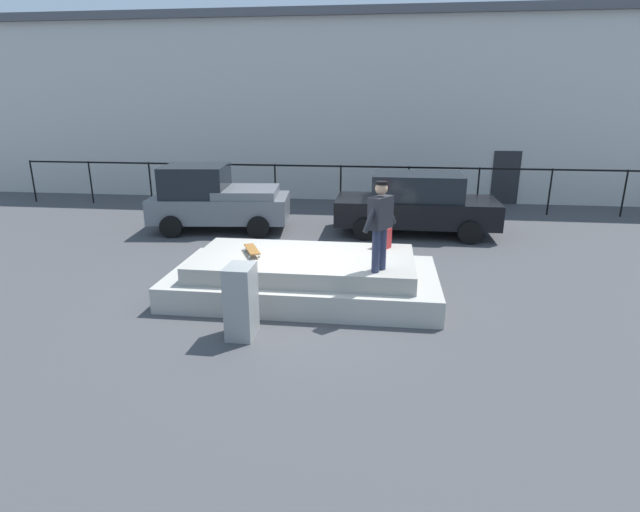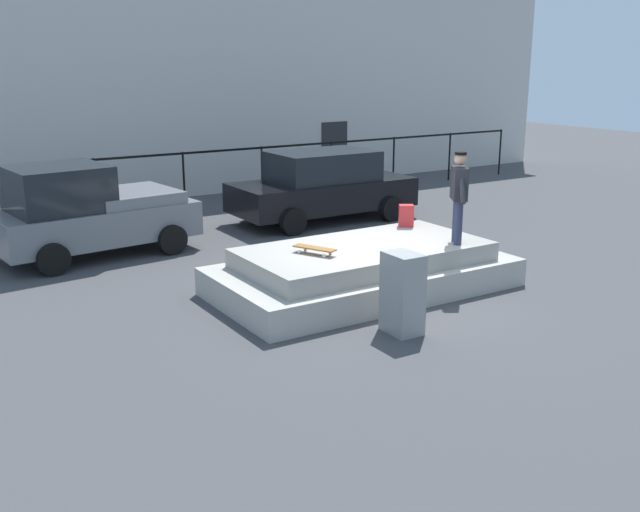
{
  "view_description": "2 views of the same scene",
  "coord_description": "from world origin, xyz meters",
  "px_view_note": "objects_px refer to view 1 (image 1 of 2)",
  "views": [
    {
      "loc": [
        1.51,
        -9.21,
        3.82
      ],
      "look_at": [
        0.15,
        1.59,
        0.44
      ],
      "focal_mm": 28.23,
      "sensor_mm": 36.0,
      "label": 1
    },
    {
      "loc": [
        -7.38,
        -9.85,
        4.05
      ],
      "look_at": [
        -0.13,
        1.62,
        0.35
      ],
      "focal_mm": 40.93,
      "sensor_mm": 36.0,
      "label": 2
    }
  ],
  "objects_px": {
    "backpack": "(384,238)",
    "car_black_sedan_mid": "(416,203)",
    "skateboarder": "(380,220)",
    "car_grey_pickup_near": "(215,199)",
    "utility_box": "(241,301)",
    "skateboard": "(252,249)"
  },
  "relations": [
    {
      "from": "skateboarder",
      "to": "skateboard",
      "type": "distance_m",
      "value": 2.79
    },
    {
      "from": "car_black_sedan_mid",
      "to": "utility_box",
      "type": "bearing_deg",
      "value": -113.87
    },
    {
      "from": "car_grey_pickup_near",
      "to": "utility_box",
      "type": "relative_size",
      "value": 3.41
    },
    {
      "from": "skateboard",
      "to": "utility_box",
      "type": "xyz_separation_m",
      "value": [
        0.32,
        -1.99,
        -0.3
      ]
    },
    {
      "from": "skateboarder",
      "to": "backpack",
      "type": "relative_size",
      "value": 3.78
    },
    {
      "from": "skateboarder",
      "to": "utility_box",
      "type": "xyz_separation_m",
      "value": [
        -2.24,
        -1.28,
        -1.16
      ]
    },
    {
      "from": "backpack",
      "to": "car_grey_pickup_near",
      "type": "xyz_separation_m",
      "value": [
        -5.09,
        4.22,
        -0.09
      ]
    },
    {
      "from": "skateboarder",
      "to": "car_black_sedan_mid",
      "type": "height_order",
      "value": "skateboarder"
    },
    {
      "from": "utility_box",
      "to": "skateboarder",
      "type": "bearing_deg",
      "value": 30.73
    },
    {
      "from": "skateboarder",
      "to": "car_grey_pickup_near",
      "type": "distance_m",
      "value": 7.68
    },
    {
      "from": "car_grey_pickup_near",
      "to": "skateboard",
      "type": "bearing_deg",
      "value": -64.16
    },
    {
      "from": "backpack",
      "to": "car_black_sedan_mid",
      "type": "xyz_separation_m",
      "value": [
        0.93,
        4.53,
        -0.14
      ]
    },
    {
      "from": "car_grey_pickup_near",
      "to": "car_black_sedan_mid",
      "type": "distance_m",
      "value": 6.02
    },
    {
      "from": "car_black_sedan_mid",
      "to": "car_grey_pickup_near",
      "type": "bearing_deg",
      "value": -177.11
    },
    {
      "from": "skateboard",
      "to": "backpack",
      "type": "xyz_separation_m",
      "value": [
        2.64,
        0.83,
        0.12
      ]
    },
    {
      "from": "skateboard",
      "to": "car_grey_pickup_near",
      "type": "bearing_deg",
      "value": 115.84
    },
    {
      "from": "backpack",
      "to": "utility_box",
      "type": "relative_size",
      "value": 0.35
    },
    {
      "from": "car_black_sedan_mid",
      "to": "skateboard",
      "type": "bearing_deg",
      "value": -123.71
    },
    {
      "from": "skateboard",
      "to": "backpack",
      "type": "bearing_deg",
      "value": 17.35
    },
    {
      "from": "backpack",
      "to": "car_grey_pickup_near",
      "type": "bearing_deg",
      "value": -7.87
    },
    {
      "from": "car_grey_pickup_near",
      "to": "skateboarder",
      "type": "bearing_deg",
      "value": -49.01
    },
    {
      "from": "skateboard",
      "to": "car_grey_pickup_near",
      "type": "relative_size",
      "value": 0.18
    }
  ]
}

